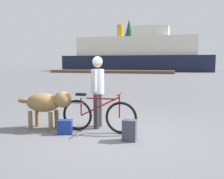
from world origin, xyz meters
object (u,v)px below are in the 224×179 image
(handbag_pannier, at_px, (65,127))
(person_cyclist, at_px, (98,85))
(backpack, at_px, (129,130))
(dog, at_px, (47,103))
(bicycle, at_px, (98,115))
(sailboat_moored, at_px, (161,68))
(ferry_boat, at_px, (137,55))

(handbag_pannier, bearing_deg, person_cyclist, 52.36)
(backpack, bearing_deg, dog, 170.41)
(backpack, height_order, handbag_pannier, backpack)
(bicycle, bearing_deg, person_cyclist, 109.50)
(bicycle, xyz_separation_m, sailboat_moored, (-0.86, 37.50, 0.13))
(backpack, height_order, sailboat_moored, sailboat_moored)
(bicycle, xyz_separation_m, ferry_boat, (-5.23, 38.29, 2.48))
(person_cyclist, distance_m, backpack, 1.51)
(person_cyclist, height_order, sailboat_moored, sailboat_moored)
(person_cyclist, bearing_deg, handbag_pannier, -127.64)
(person_cyclist, height_order, handbag_pannier, person_cyclist)
(bicycle, bearing_deg, handbag_pannier, -153.34)
(handbag_pannier, height_order, ferry_boat, ferry_boat)
(backpack, relative_size, ferry_boat, 0.02)
(bicycle, bearing_deg, sailboat_moored, 91.31)
(bicycle, bearing_deg, backpack, -27.75)
(dog, height_order, sailboat_moored, sailboat_moored)
(dog, relative_size, sailboat_moored, 0.15)
(dog, relative_size, ferry_boat, 0.06)
(person_cyclist, xyz_separation_m, sailboat_moored, (-0.72, 37.13, -0.54))
(handbag_pannier, relative_size, ferry_boat, 0.01)
(dog, bearing_deg, handbag_pannier, -24.01)
(sailboat_moored, bearing_deg, handbag_pannier, -89.74)
(bicycle, bearing_deg, dog, -176.41)
(person_cyclist, bearing_deg, sailboat_moored, 91.12)
(bicycle, height_order, dog, dog)
(person_cyclist, relative_size, backpack, 3.97)
(person_cyclist, relative_size, sailboat_moored, 0.18)
(person_cyclist, relative_size, handbag_pannier, 5.45)
(dog, bearing_deg, person_cyclist, 21.58)
(dog, height_order, backpack, dog)
(sailboat_moored, bearing_deg, person_cyclist, -88.88)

